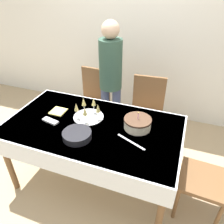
% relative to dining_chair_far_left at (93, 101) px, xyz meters
% --- Properties ---
extents(ground_plane, '(12.00, 12.00, 0.00)m').
position_rel_dining_chair_far_left_xyz_m(ground_plane, '(0.37, -0.80, -0.52)').
color(ground_plane, tan).
extents(wall_back, '(8.00, 0.05, 2.70)m').
position_rel_dining_chair_far_left_xyz_m(wall_back, '(0.37, 0.80, 0.83)').
color(wall_back, silver).
rests_on(wall_back, ground_plane).
extents(dining_table, '(1.70, 0.96, 0.76)m').
position_rel_dining_chair_far_left_xyz_m(dining_table, '(0.37, -0.80, 0.14)').
color(dining_table, white).
rests_on(dining_table, ground_plane).
extents(dining_chair_far_left, '(0.44, 0.44, 0.95)m').
position_rel_dining_chair_far_left_xyz_m(dining_chair_far_left, '(0.00, 0.00, 0.00)').
color(dining_chair_far_left, brown).
rests_on(dining_chair_far_left, ground_plane).
extents(dining_chair_far_right, '(0.45, 0.45, 0.95)m').
position_rel_dining_chair_far_left_xyz_m(dining_chair_far_right, '(0.74, -0.00, 0.00)').
color(dining_chair_far_right, brown).
rests_on(dining_chair_far_right, ground_plane).
extents(dining_chair_right_end, '(0.44, 0.44, 0.95)m').
position_rel_dining_chair_far_left_xyz_m(dining_chair_right_end, '(1.54, -0.81, 0.00)').
color(dining_chair_right_end, brown).
rests_on(dining_chair_right_end, ground_plane).
extents(birthday_cake, '(0.26, 0.26, 0.18)m').
position_rel_dining_chair_far_left_xyz_m(birthday_cake, '(0.78, -0.69, 0.30)').
color(birthday_cake, beige).
rests_on(birthday_cake, dining_table).
extents(champagne_tray, '(0.31, 0.31, 0.18)m').
position_rel_dining_chair_far_left_xyz_m(champagne_tray, '(0.27, -0.69, 0.32)').
color(champagne_tray, silver).
rests_on(champagne_tray, dining_table).
extents(plate_stack_main, '(0.26, 0.26, 0.06)m').
position_rel_dining_chair_far_left_xyz_m(plate_stack_main, '(0.32, -1.02, 0.28)').
color(plate_stack_main, black).
rests_on(plate_stack_main, dining_table).
extents(cake_knife, '(0.28, 0.13, 0.00)m').
position_rel_dining_chair_far_left_xyz_m(cake_knife, '(0.79, -0.91, 0.25)').
color(cake_knife, silver).
rests_on(cake_knife, dining_table).
extents(fork_pile, '(0.18, 0.09, 0.02)m').
position_rel_dining_chair_far_left_xyz_m(fork_pile, '(-0.04, -0.89, 0.25)').
color(fork_pile, silver).
rests_on(fork_pile, dining_table).
extents(napkin_pile, '(0.15, 0.15, 0.01)m').
position_rel_dining_chair_far_left_xyz_m(napkin_pile, '(-0.07, -0.71, 0.25)').
color(napkin_pile, '#E0D166').
rests_on(napkin_pile, dining_table).
extents(person_standing, '(0.28, 0.28, 1.57)m').
position_rel_dining_chair_far_left_xyz_m(person_standing, '(0.25, 0.02, 0.42)').
color(person_standing, '#3F4C72').
rests_on(person_standing, ground_plane).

